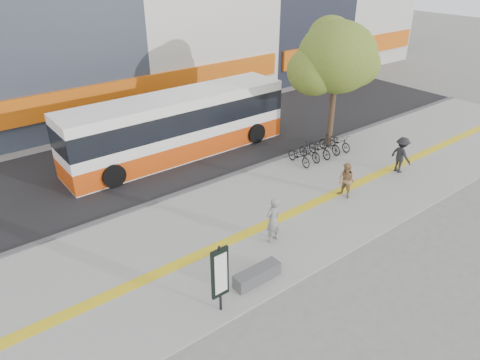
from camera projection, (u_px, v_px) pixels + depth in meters
ground at (291, 236)px, 16.09m from camera, size 120.00×120.00×0.00m
sidewalk at (264, 217)px, 17.11m from camera, size 40.00×7.00×0.08m
tactile_strip at (273, 222)px, 16.74m from camera, size 40.00×0.45×0.01m
street at (167, 154)px, 22.35m from camera, size 40.00×8.00×0.06m
curb at (212, 182)px, 19.54m from camera, size 40.00×0.25×0.14m
bench at (257, 275)px, 13.69m from camera, size 1.60×0.45×0.45m
signboard at (220, 274)px, 12.12m from camera, size 0.55×0.10×2.20m
street_tree at (335, 59)px, 21.24m from camera, size 4.40×3.80×6.31m
bus at (178, 127)px, 21.57m from camera, size 11.34×2.69×3.02m
bicycle_row at (320, 148)px, 21.77m from camera, size 3.50×1.58×0.90m
seated_woman at (273, 220)px, 15.30m from camera, size 0.66×0.47×1.71m
pedestrian_tan at (346, 181)px, 18.06m from camera, size 0.61×0.76×1.51m
pedestrian_dark at (401, 155)px, 20.08m from camera, size 0.81×1.18×1.68m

